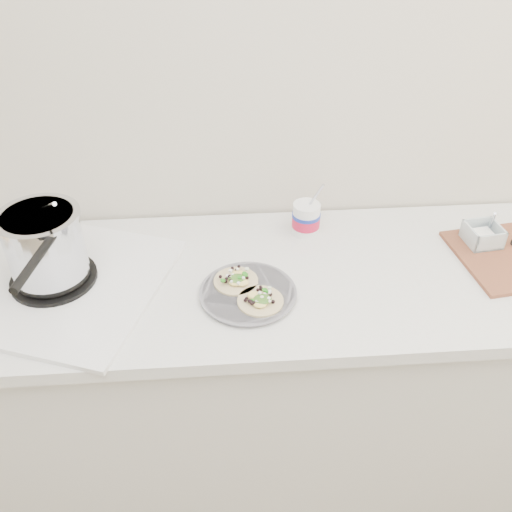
{
  "coord_description": "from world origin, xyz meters",
  "views": [
    {
      "loc": [
        -0.21,
        0.14,
        1.95
      ],
      "look_at": [
        -0.11,
        1.43,
        0.96
      ],
      "focal_mm": 40.0,
      "sensor_mm": 36.0,
      "label": 1
    }
  ],
  "objects": [
    {
      "name": "taco_plate",
      "position": [
        -0.14,
        1.33,
        0.92
      ],
      "size": [
        0.27,
        0.27,
        0.04
      ],
      "rotation": [
        0.0,
        0.0,
        0.34
      ],
      "color": "slate",
      "rests_on": "counter"
    },
    {
      "name": "stove",
      "position": [
        -0.68,
        1.42,
        0.99
      ],
      "size": [
        0.74,
        0.71,
        0.28
      ],
      "rotation": [
        0.0,
        0.0,
        -0.34
      ],
      "color": "silver",
      "rests_on": "counter"
    },
    {
      "name": "tub",
      "position": [
        0.07,
        1.62,
        0.96
      ],
      "size": [
        0.09,
        0.09,
        0.2
      ],
      "rotation": [
        0.0,
        0.0,
        0.2
      ],
      "color": "white",
      "rests_on": "counter"
    },
    {
      "name": "counter",
      "position": [
        0.0,
        1.43,
        0.45
      ],
      "size": [
        2.44,
        0.66,
        0.9
      ],
      "color": "silver",
      "rests_on": "ground"
    }
  ]
}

